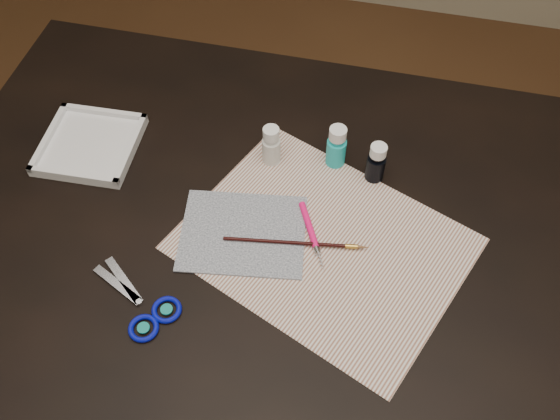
% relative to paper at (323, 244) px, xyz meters
% --- Properties ---
extents(ground, '(3.50, 3.50, 0.02)m').
position_rel_paper_xyz_m(ground, '(-0.08, 0.02, -0.76)').
color(ground, '#422614').
rests_on(ground, ground).
extents(table, '(1.30, 0.90, 0.75)m').
position_rel_paper_xyz_m(table, '(-0.08, 0.02, -0.38)').
color(table, black).
rests_on(table, ground).
extents(paper, '(0.56, 0.50, 0.00)m').
position_rel_paper_xyz_m(paper, '(0.00, 0.00, 0.00)').
color(paper, silver).
rests_on(paper, table).
extents(canvas, '(0.24, 0.20, 0.00)m').
position_rel_paper_xyz_m(canvas, '(-0.14, -0.01, 0.00)').
color(canvas, black).
rests_on(canvas, paper).
extents(paint_bottle_white, '(0.04, 0.04, 0.08)m').
position_rel_paper_xyz_m(paint_bottle_white, '(-0.13, 0.17, 0.04)').
color(paint_bottle_white, silver).
rests_on(paint_bottle_white, table).
extents(paint_bottle_cyan, '(0.04, 0.04, 0.09)m').
position_rel_paper_xyz_m(paint_bottle_cyan, '(-0.01, 0.19, 0.04)').
color(paint_bottle_cyan, '#1AB7BD').
rests_on(paint_bottle_cyan, table).
extents(paint_bottle_navy, '(0.05, 0.05, 0.08)m').
position_rel_paper_xyz_m(paint_bottle_navy, '(0.06, 0.17, 0.04)').
color(paint_bottle_navy, black).
rests_on(paint_bottle_navy, table).
extents(paintbrush, '(0.25, 0.05, 0.01)m').
position_rel_paper_xyz_m(paintbrush, '(-0.05, -0.01, 0.01)').
color(paintbrush, black).
rests_on(paintbrush, canvas).
extents(craft_knife, '(0.07, 0.13, 0.01)m').
position_rel_paper_xyz_m(craft_knife, '(-0.02, 0.01, 0.01)').
color(craft_knife, '#FF0F6C').
rests_on(craft_knife, paper).
extents(scissors, '(0.21, 0.17, 0.01)m').
position_rel_paper_xyz_m(scissors, '(-0.29, -0.18, 0.00)').
color(scissors, silver).
rests_on(scissors, table).
extents(palette_tray, '(0.19, 0.19, 0.02)m').
position_rel_paper_xyz_m(palette_tray, '(-0.48, 0.12, 0.01)').
color(palette_tray, silver).
rests_on(palette_tray, table).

